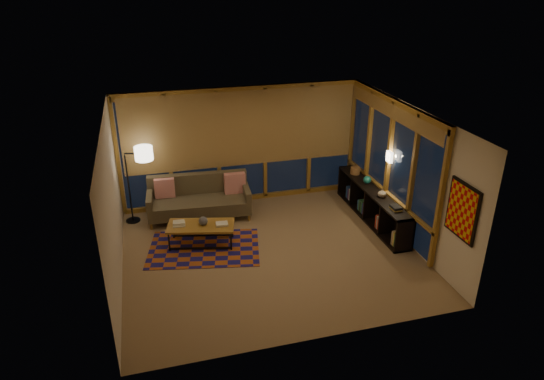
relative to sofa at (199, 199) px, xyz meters
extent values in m
cube|color=#9B885B|center=(1.10, -1.83, -0.45)|extent=(5.50, 5.00, 0.01)
cube|color=white|center=(1.10, -1.83, 2.25)|extent=(5.50, 5.00, 0.01)
cube|color=beige|center=(1.10, 0.67, 0.90)|extent=(5.50, 0.01, 2.70)
cube|color=beige|center=(1.10, -4.33, 0.90)|extent=(5.50, 0.01, 2.70)
cube|color=beige|center=(-1.65, -1.83, 0.90)|extent=(0.01, 5.00, 2.70)
cube|color=beige|center=(3.85, -1.83, 0.90)|extent=(0.01, 5.00, 2.70)
cube|color=#A14B18|center=(-0.10, -1.35, -0.44)|extent=(2.37, 1.82, 0.01)
sphere|color=black|center=(-0.07, -1.18, 0.07)|extent=(0.20, 0.20, 0.18)
cylinder|color=brown|center=(3.57, -0.18, 0.35)|extent=(0.23, 0.23, 0.16)
sphere|color=#17675D|center=(3.59, -0.76, 0.36)|extent=(0.22, 0.22, 0.18)
imported|color=tan|center=(3.59, -1.47, 0.36)|extent=(0.18, 0.18, 0.18)
camera|label=1|loc=(-0.97, -9.57, 4.55)|focal=32.00mm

